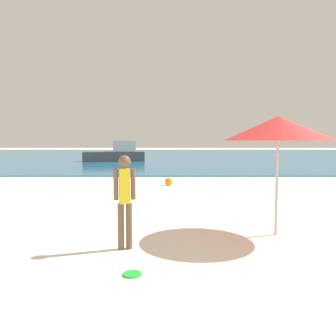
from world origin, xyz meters
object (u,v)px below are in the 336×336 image
Objects in this scene: boat_near at (116,154)px; beach_umbrella at (278,128)px; person_standing at (125,196)px; beach_ball at (169,181)px; frisbee at (132,274)px.

boat_near is 25.37m from beach_umbrella.
person_standing is 8.51m from beach_ball.
person_standing is 1.46m from frisbee.
beach_ball is (4.79, -16.82, -0.54)m from boat_near.
beach_umbrella is (6.87, -24.38, 1.37)m from boat_near.
boat_near is at bearing 105.73° from beach_umbrella.
beach_ball is at bearing -108.51° from person_standing.
beach_ball is 0.14× the size of beach_umbrella.
frisbee is 26.75m from boat_near.
beach_umbrella is (2.07, -7.56, 1.91)m from beach_ball.
boat_near is at bearing 99.19° from frisbee.
beach_umbrella reaches higher than person_standing.
boat_near is at bearing -94.28° from person_standing.
beach_ball reaches higher than frisbee.
beach_ball is at bearing 105.33° from beach_umbrella.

